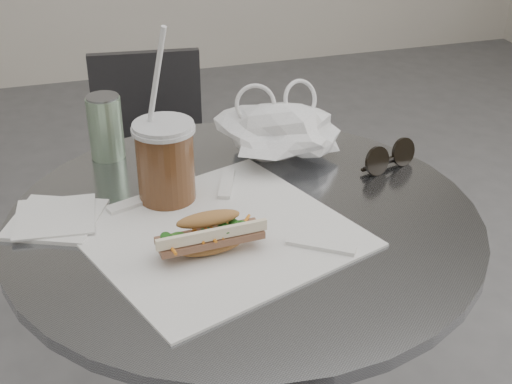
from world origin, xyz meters
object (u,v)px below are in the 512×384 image
object	(u,v)px
cafe_table	(245,347)
chair_far	(156,206)
iced_coffee	(165,161)
drink_can	(106,127)
sunglasses	(389,158)
banh_mi	(209,234)

from	to	relation	value
cafe_table	chair_far	world-z (taller)	cafe_table
iced_coffee	drink_can	world-z (taller)	iced_coffee
chair_far	sunglasses	world-z (taller)	sunglasses
cafe_table	iced_coffee	xyz separation A→B (m)	(-0.11, 0.09, 0.35)
chair_far	iced_coffee	distance (m)	0.86
drink_can	chair_far	bearing A→B (deg)	73.74
chair_far	iced_coffee	world-z (taller)	iced_coffee
drink_can	sunglasses	bearing A→B (deg)	-22.43
banh_mi	sunglasses	size ratio (longest dim) A/B	1.68
cafe_table	drink_can	xyz separation A→B (m)	(-0.18, 0.28, 0.33)
sunglasses	drink_can	distance (m)	0.52
chair_far	sunglasses	distance (m)	0.89
chair_far	drink_can	bearing A→B (deg)	80.56
iced_coffee	cafe_table	bearing A→B (deg)	-38.55
banh_mi	sunglasses	world-z (taller)	banh_mi
chair_far	banh_mi	distance (m)	0.99
iced_coffee	drink_can	bearing A→B (deg)	111.10
iced_coffee	chair_far	bearing A→B (deg)	84.02
cafe_table	sunglasses	world-z (taller)	sunglasses
iced_coffee	sunglasses	distance (m)	0.41
chair_far	drink_can	xyz separation A→B (m)	(-0.15, -0.51, 0.47)
iced_coffee	drink_can	size ratio (longest dim) A/B	2.48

